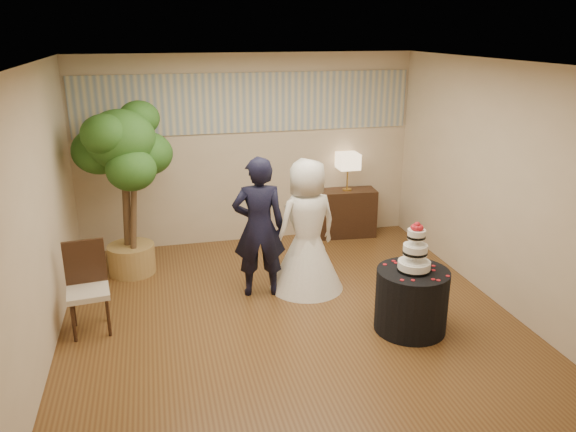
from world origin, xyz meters
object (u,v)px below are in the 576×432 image
object	(u,v)px
table_lamp	(348,172)
side_chair	(88,290)
bride	(307,225)
cake_table	(411,300)
wedding_cake	(416,247)
ficus_tree	(125,190)
groom	(259,227)
console	(346,213)

from	to	relation	value
table_lamp	side_chair	bearing A→B (deg)	-149.39
bride	cake_table	world-z (taller)	bride
wedding_cake	ficus_tree	bearing A→B (deg)	142.85
ficus_tree	wedding_cake	bearing A→B (deg)	-37.15
groom	table_lamp	xyz separation A→B (m)	(1.71, 1.69, 0.17)
groom	table_lamp	bearing A→B (deg)	-128.61
wedding_cake	table_lamp	world-z (taller)	table_lamp
console	side_chair	distance (m)	4.25
bride	wedding_cake	size ratio (longest dim) A/B	3.04
groom	wedding_cake	distance (m)	1.89
groom	cake_table	world-z (taller)	groom
groom	ficus_tree	size ratio (longest dim) A/B	0.75
ficus_tree	side_chair	xyz separation A→B (m)	(-0.40, -1.48, -0.66)
ficus_tree	side_chair	bearing A→B (deg)	-105.05
cake_table	wedding_cake	bearing A→B (deg)	0.00
cake_table	groom	bearing A→B (deg)	138.83
groom	bride	size ratio (longest dim) A/B	1.04
groom	console	world-z (taller)	groom
groom	console	size ratio (longest dim) A/B	1.94
groom	side_chair	distance (m)	2.04
cake_table	side_chair	xyz separation A→B (m)	(-3.37, 0.77, 0.14)
console	side_chair	size ratio (longest dim) A/B	0.91
bride	cake_table	size ratio (longest dim) A/B	2.15
console	ficus_tree	bearing A→B (deg)	-163.24
cake_table	side_chair	bearing A→B (deg)	167.05
bride	side_chair	distance (m)	2.62
groom	table_lamp	distance (m)	2.41
bride	console	bearing A→B (deg)	-138.69
wedding_cake	table_lamp	size ratio (longest dim) A/B	0.94
console	ficus_tree	size ratio (longest dim) A/B	0.39
groom	ficus_tree	world-z (taller)	ficus_tree
ficus_tree	side_chair	distance (m)	1.67
cake_table	bride	bearing A→B (deg)	122.76
side_chair	wedding_cake	bearing A→B (deg)	-19.49
ficus_tree	console	bearing A→B (deg)	11.88
bride	console	size ratio (longest dim) A/B	1.86
wedding_cake	console	size ratio (longest dim) A/B	0.61
cake_table	wedding_cake	distance (m)	0.62
cake_table	side_chair	distance (m)	3.46
bride	side_chair	size ratio (longest dim) A/B	1.69
groom	side_chair	world-z (taller)	groom
side_chair	cake_table	bearing A→B (deg)	-19.49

